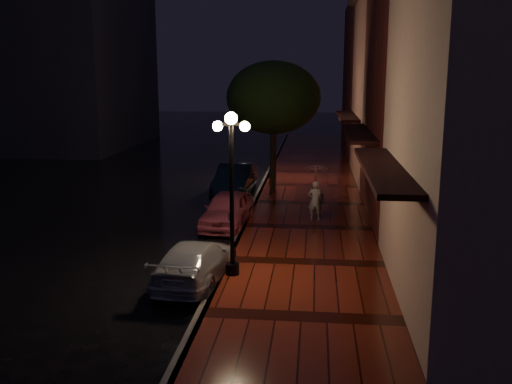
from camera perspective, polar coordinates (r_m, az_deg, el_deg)
The scene contains 14 objects.
ground at distance 20.21m, azimuth -1.30°, elevation -3.72°, with size 120.00×120.00×0.00m, color black.
sidewalk at distance 20.04m, azimuth 5.11°, elevation -3.68°, with size 4.50×60.00×0.15m, color #41140B.
curb at distance 20.19m, azimuth -1.30°, elevation -3.52°, with size 0.25×60.00×0.15m, color #595451.
storefront_mid at distance 21.77m, azimuth 18.34°, elevation 11.47°, with size 5.00×8.00×11.00m, color #511914.
storefront_far at distance 29.66m, azimuth 14.96°, elevation 9.69°, with size 5.00×8.00×9.00m, color #8C5951.
storefront_extra at distance 39.56m, azimuth 12.78°, elevation 10.98°, with size 5.00×12.00×10.00m, color #511914.
streetlamp_near at distance 14.74m, azimuth -2.45°, elevation 0.77°, with size 0.96×0.36×4.31m.
streetlamp_far at distance 28.52m, azimuth 1.68°, elevation 6.19°, with size 0.96×0.36×4.31m.
street_tree at distance 25.39m, azimuth 1.77°, elevation 9.20°, with size 4.16×4.16×5.80m.
pink_car at distance 20.42m, azimuth -2.87°, elevation -1.75°, with size 1.48×3.68×1.25m, color #BF4E63.
navy_car at distance 25.51m, azimuth -2.10°, elevation 1.19°, with size 1.49×4.27×1.41m, color black.
silver_car at distance 15.19m, azimuth -6.10°, elevation -6.94°, with size 1.55×3.82×1.11m, color #ABACB3.
woman_with_umbrella at distance 20.58m, azimuth 5.97°, elevation 0.82°, with size 0.85×0.87×2.05m.
parking_meter at distance 16.27m, azimuth -2.49°, elevation -3.95°, with size 0.15×0.12×1.40m.
Camera 1 is at (2.48, -19.30, 5.45)m, focal length 40.00 mm.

